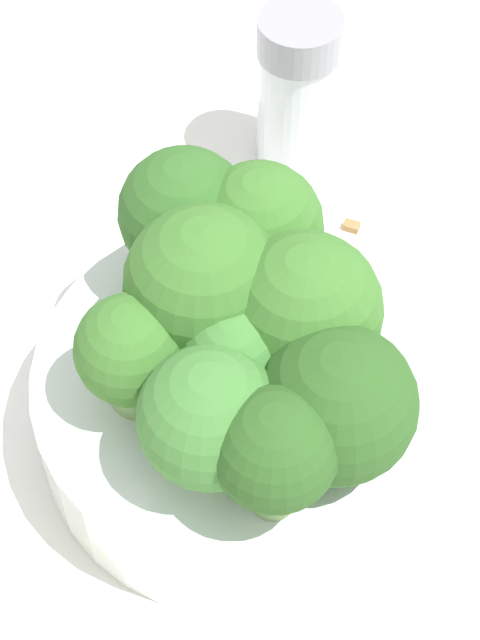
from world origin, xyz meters
The scene contains 14 objects.
ground_plane centered at (0.00, 0.00, 0.00)m, with size 3.00×3.00×0.00m, color white.
bowl centered at (0.00, 0.00, 0.02)m, with size 0.15×0.15×0.04m, color silver.
broccoli_floret_0 centered at (0.02, -0.04, 0.07)m, with size 0.05×0.05×0.06m.
broccoli_floret_1 centered at (-0.01, 0.02, 0.08)m, with size 0.06×0.06×0.07m.
broccoli_floret_2 centered at (-0.02, -0.03, 0.07)m, with size 0.05×0.05×0.06m.
broccoli_floret_3 centered at (-0.04, 0.01, 0.07)m, with size 0.04×0.04×0.05m.
broccoli_floret_4 centered at (-0.01, -0.01, 0.07)m, with size 0.04×0.04×0.05m.
broccoli_floret_5 centered at (0.02, 0.03, 0.08)m, with size 0.05×0.05×0.06m.
broccoli_floret_6 centered at (0.00, 0.05, 0.08)m, with size 0.05×0.05×0.06m.
broccoli_floret_7 centered at (0.02, -0.01, 0.08)m, with size 0.05×0.05×0.06m.
broccoli_floret_8 centered at (-0.01, -0.05, 0.07)m, with size 0.04×0.04×0.06m.
pepper_shaker centered at (0.09, 0.13, 0.04)m, with size 0.04×0.04×0.08m.
almond_crumb_0 centered at (0.03, 0.10, 0.00)m, with size 0.01×0.00×0.01m, color #AD7F4C.
almond_crumb_2 centered at (0.09, 0.08, 0.00)m, with size 0.01×0.01×0.01m, color olive.
Camera 1 is at (-0.09, -0.20, 0.37)m, focal length 60.00 mm.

